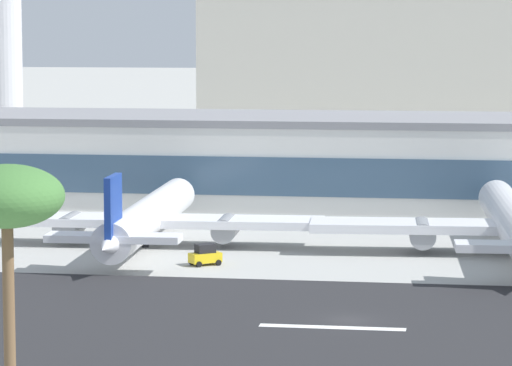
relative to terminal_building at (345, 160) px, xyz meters
name	(u,v)px	position (x,y,z in m)	size (l,w,h in m)	color
ground_plane	(349,321)	(7.19, -76.97, -6.13)	(1400.00, 1400.00, 0.00)	#A8A8A3
runway_strip	(346,328)	(7.19, -80.13, -6.09)	(800.00, 41.55, 0.08)	#262628
runway_centreline_dash_4	(332,327)	(6.09, -80.13, -6.04)	(12.00, 1.20, 0.01)	white
terminal_building	(345,160)	(0.00, 0.00, 0.00)	(203.08, 25.70, 12.25)	silver
distant_hotel_block	(440,40)	(10.21, 115.07, 15.47)	(101.99, 28.20, 43.20)	beige
airliner_navy_tail_gate_0	(146,219)	(-18.63, -40.93, -2.99)	(39.72, 47.20, 9.85)	white
service_baggage_tug_0	(205,255)	(-9.83, -51.82, -5.08)	(3.52, 3.21, 2.20)	gold
palm_tree_2	(7,201)	(-10.44, -111.97, 7.98)	(6.98, 6.98, 16.31)	brown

